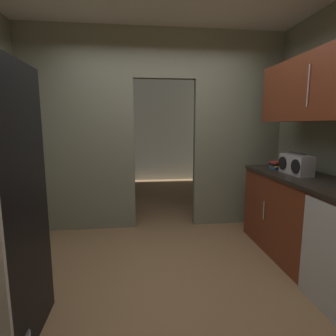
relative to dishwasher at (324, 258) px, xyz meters
name	(u,v)px	position (x,y,z in m)	size (l,w,h in m)	color
ground	(169,284)	(-1.17, 0.48, -0.44)	(20.00, 20.00, 0.00)	#93704C
kitchen_partition	(154,127)	(-1.20, 2.01, 1.01)	(3.61, 0.12, 2.75)	gray
adjoining_room_shell	(149,129)	(-1.17, 4.30, 0.94)	(3.61, 3.45, 2.75)	gray
lower_cabinet_run	(314,226)	(0.31, 0.58, 0.03)	(0.64, 2.07, 0.94)	maroon
dishwasher	(324,258)	(0.00, 0.00, 0.00)	(0.02, 0.56, 0.88)	#B7BABC
upper_cabinet_counterside	(327,86)	(0.31, 0.58, 1.39)	(0.36, 1.86, 0.64)	maroon
boombox	(296,164)	(0.28, 0.92, 0.60)	(0.18, 0.42, 0.24)	#B2B2B7
book_stack	(276,165)	(0.25, 1.29, 0.54)	(0.14, 0.16, 0.09)	#2D609E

